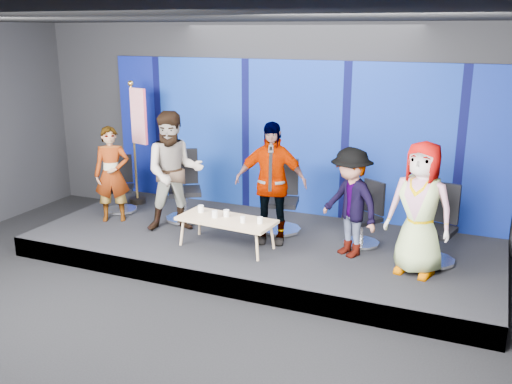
# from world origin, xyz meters

# --- Properties ---
(ground) EXTENTS (10.00, 10.00, 0.00)m
(ground) POSITION_xyz_m (0.00, 0.00, 0.00)
(ground) COLOR black
(ground) RESTS_ON ground
(room_walls) EXTENTS (10.02, 8.02, 3.51)m
(room_walls) POSITION_xyz_m (0.00, 0.00, 2.43)
(room_walls) COLOR black
(room_walls) RESTS_ON ground
(riser) EXTENTS (7.00, 3.00, 0.30)m
(riser) POSITION_xyz_m (0.00, 2.50, 0.15)
(riser) COLOR black
(riser) RESTS_ON ground
(backdrop) EXTENTS (7.00, 0.08, 2.60)m
(backdrop) POSITION_xyz_m (0.00, 3.95, 1.60)
(backdrop) COLOR #070A52
(backdrop) RESTS_ON riser
(chair_a) EXTENTS (0.75, 0.75, 0.97)m
(chair_a) POSITION_xyz_m (-2.78, 2.77, 0.62)
(chair_a) COLOR silver
(chair_a) RESTS_ON riser
(panelist_a) EXTENTS (0.69, 0.61, 1.58)m
(panelist_a) POSITION_xyz_m (-2.58, 2.31, 1.09)
(panelist_a) COLOR black
(panelist_a) RESTS_ON riser
(chair_b) EXTENTS (0.91, 0.91, 1.17)m
(chair_b) POSITION_xyz_m (-1.51, 2.80, 0.68)
(chair_b) COLOR silver
(chair_b) RESTS_ON riser
(panelist_b) EXTENTS (1.16, 1.10, 1.89)m
(panelist_b) POSITION_xyz_m (-1.39, 2.31, 1.25)
(panelist_b) COLOR black
(panelist_b) RESTS_ON riser
(chair_c) EXTENTS (0.76, 0.76, 1.13)m
(chair_c) POSITION_xyz_m (0.17, 2.93, 0.67)
(chair_c) COLOR silver
(chair_c) RESTS_ON riser
(panelist_c) EXTENTS (1.14, 0.67, 1.82)m
(panelist_c) POSITION_xyz_m (0.18, 2.42, 1.21)
(panelist_c) COLOR black
(panelist_c) RESTS_ON riser
(chair_d) EXTENTS (0.74, 0.74, 0.96)m
(chair_d) POSITION_xyz_m (1.51, 2.84, 0.61)
(chair_d) COLOR silver
(chair_d) RESTS_ON riser
(panelist_d) EXTENTS (1.15, 1.03, 1.55)m
(panelist_d) POSITION_xyz_m (1.40, 2.36, 1.07)
(panelist_d) COLOR black
(panelist_d) RESTS_ON riser
(chair_e) EXTENTS (0.73, 0.73, 1.08)m
(chair_e) POSITION_xyz_m (2.54, 2.58, 0.66)
(chair_e) COLOR silver
(chair_e) RESTS_ON riser
(panelist_e) EXTENTS (0.96, 0.73, 1.76)m
(panelist_e) POSITION_xyz_m (2.36, 2.10, 1.18)
(panelist_e) COLOR black
(panelist_e) RESTS_ON riser
(coffee_table) EXTENTS (1.47, 0.71, 0.44)m
(coffee_table) POSITION_xyz_m (-0.31, 1.94, 0.70)
(coffee_table) COLOR #A47D60
(coffee_table) RESTS_ON riser
(mug_a) EXTENTS (0.09, 0.09, 0.11)m
(mug_a) POSITION_xyz_m (-0.80, 2.06, 0.79)
(mug_a) COLOR white
(mug_a) RESTS_ON coffee_table
(mug_b) EXTENTS (0.09, 0.09, 0.10)m
(mug_b) POSITION_xyz_m (-0.49, 1.92, 0.79)
(mug_b) COLOR white
(mug_b) RESTS_ON coffee_table
(mug_c) EXTENTS (0.09, 0.09, 0.10)m
(mug_c) POSITION_xyz_m (-0.36, 2.03, 0.79)
(mug_c) COLOR white
(mug_c) RESTS_ON coffee_table
(mug_d) EXTENTS (0.07, 0.07, 0.09)m
(mug_d) POSITION_xyz_m (-0.03, 1.88, 0.78)
(mug_d) COLOR white
(mug_d) RESTS_ON coffee_table
(mug_e) EXTENTS (0.08, 0.08, 0.09)m
(mug_e) POSITION_xyz_m (0.21, 1.94, 0.79)
(mug_e) COLOR white
(mug_e) RESTS_ON coffee_table
(flag_stand) EXTENTS (0.50, 0.30, 2.22)m
(flag_stand) POSITION_xyz_m (-2.69, 3.24, 1.48)
(flag_stand) COLOR black
(flag_stand) RESTS_ON riser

